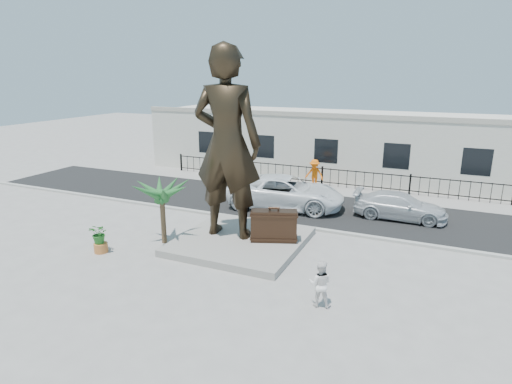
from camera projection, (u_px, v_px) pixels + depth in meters
ground at (236, 260)px, 17.09m from camera, size 100.00×100.00×0.00m
street at (299, 205)px, 24.14m from camera, size 40.00×7.00×0.01m
curb at (276, 223)px, 21.04m from camera, size 40.00×0.25×0.12m
far_sidewalk at (318, 188)px, 27.66m from camera, size 40.00×2.50×0.02m
plinth at (241, 241)px, 18.57m from camera, size 5.20×5.20×0.30m
fence at (322, 177)px, 28.21m from camera, size 22.00×0.10×1.20m
building at (338, 143)px, 31.48m from camera, size 28.00×7.00×4.40m
statue at (227, 144)px, 17.89m from camera, size 3.10×2.18×8.09m
suitcase at (274, 226)px, 18.05m from camera, size 2.01×1.24×1.35m
tourist at (320, 284)px, 13.52m from camera, size 0.83×0.70×1.53m
car_white at (286, 192)px, 23.46m from camera, size 6.68×3.76×1.76m
car_silver at (400, 206)px, 21.74m from camera, size 4.61×1.92×1.33m
worker at (314, 174)px, 27.38m from camera, size 1.28×0.82×1.88m
palm_tree at (165, 242)px, 18.82m from camera, size 1.80×1.80×3.20m
planter at (101, 248)px, 17.74m from camera, size 0.56×0.56×0.40m
shrub at (100, 234)px, 17.57m from camera, size 0.79×0.70×0.86m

